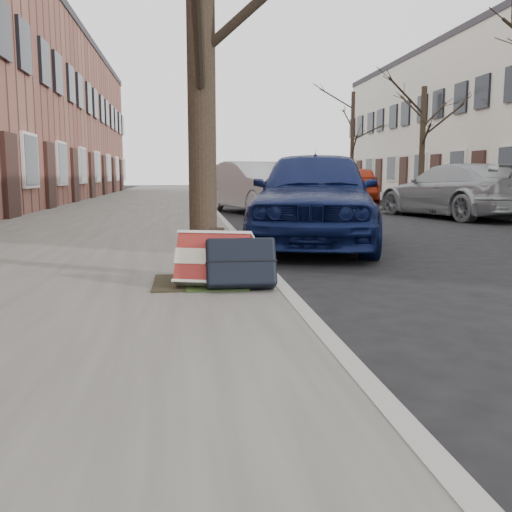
{
  "coord_description": "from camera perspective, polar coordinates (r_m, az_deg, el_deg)",
  "views": [
    {
      "loc": [
        -2.13,
        -4.08,
        1.12
      ],
      "look_at": [
        -1.51,
        0.8,
        0.42
      ],
      "focal_mm": 40.0,
      "sensor_mm": 36.0,
      "label": 1
    }
  ],
  "objects": [
    {
      "name": "dirt_patch",
      "position": [
        5.38,
        -5.7,
        -2.6
      ],
      "size": [
        0.85,
        0.85,
        0.02
      ],
      "primitive_type": "cube",
      "color": "black",
      "rests_on": "near_sidewalk"
    },
    {
      "name": "car_far_back",
      "position": [
        23.37,
        9.98,
        7.05
      ],
      "size": [
        2.82,
        4.65,
        1.48
      ],
      "primitive_type": "imported",
      "rotation": [
        0.0,
        0.0,
        2.88
      ],
      "color": "#99240E",
      "rests_on": "ground"
    },
    {
      "name": "car_near_front",
      "position": [
        9.15,
        5.94,
        5.92
      ],
      "size": [
        2.94,
        4.9,
        1.56
      ],
      "primitive_type": "imported",
      "rotation": [
        0.0,
        0.0,
        -0.25
      ],
      "color": "#0E1849",
      "rests_on": "ground"
    },
    {
      "name": "suitcase_red",
      "position": [
        5.09,
        -4.22,
        -0.38
      ],
      "size": [
        0.73,
        0.54,
        0.51
      ],
      "primitive_type": "cube",
      "rotation": [
        -0.42,
        0.0,
        -0.31
      ],
      "color": "maroon",
      "rests_on": "near_sidewalk"
    },
    {
      "name": "tree_far_c",
      "position": [
        32.69,
        9.6,
        11.09
      ],
      "size": [
        0.22,
        0.22,
        5.53
      ],
      "primitive_type": "cylinder",
      "color": "black",
      "rests_on": "far_sidewalk"
    },
    {
      "name": "near_sidewalk",
      "position": [
        19.18,
        -11.91,
        4.76
      ],
      "size": [
        5.0,
        70.0,
        0.12
      ],
      "primitive_type": "cube",
      "color": "slate",
      "rests_on": "ground"
    },
    {
      "name": "tree_far_b",
      "position": [
        23.72,
        16.29,
        10.69
      ],
      "size": [
        0.23,
        0.23,
        4.4
      ],
      "primitive_type": "cylinder",
      "color": "black",
      "rests_on": "far_sidewalk"
    },
    {
      "name": "ground",
      "position": [
        4.74,
        19.86,
        -6.1
      ],
      "size": [
        120.0,
        120.0,
        0.0
      ],
      "primitive_type": "plane",
      "color": "black",
      "rests_on": "ground"
    },
    {
      "name": "car_far_front",
      "position": [
        15.96,
        19.21,
        6.16
      ],
      "size": [
        3.02,
        5.18,
        1.41
      ],
      "primitive_type": "imported",
      "rotation": [
        0.0,
        0.0,
        3.37
      ],
      "color": "#919599",
      "rests_on": "ground"
    },
    {
      "name": "suitcase_navy",
      "position": [
        4.99,
        -1.53,
        -0.7
      ],
      "size": [
        0.61,
        0.36,
        0.48
      ],
      "primitive_type": "cube",
      "rotation": [
        -0.42,
        0.0,
        -0.01
      ],
      "color": "black",
      "rests_on": "near_sidewalk"
    },
    {
      "name": "far_sidewalk",
      "position": [
        21.54,
        20.36,
        4.78
      ],
      "size": [
        4.0,
        70.0,
        0.12
      ],
      "primitive_type": "cube",
      "color": "slate",
      "rests_on": "ground"
    },
    {
      "name": "car_near_back",
      "position": [
        27.17,
        -2.93,
        7.17
      ],
      "size": [
        2.95,
        5.19,
        1.37
      ],
      "primitive_type": "imported",
      "rotation": [
        0.0,
        0.0,
        -0.14
      ],
      "color": "#3B3C41",
      "rests_on": "ground"
    },
    {
      "name": "car_near_mid",
      "position": [
        16.81,
        0.1,
        6.87
      ],
      "size": [
        3.0,
        4.87,
        1.52
      ],
      "primitive_type": "imported",
      "rotation": [
        0.0,
        0.0,
        0.33
      ],
      "color": "#B7BBC0",
      "rests_on": "ground"
    }
  ]
}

